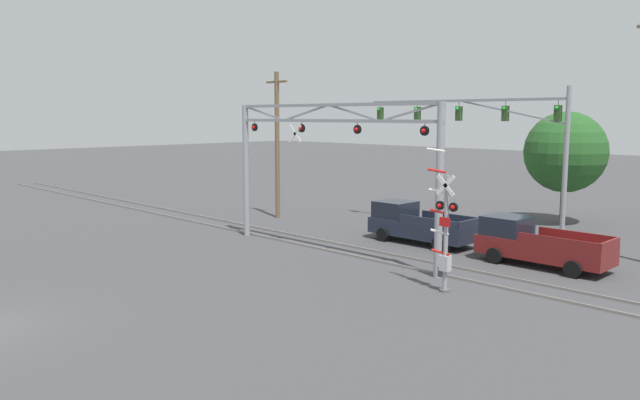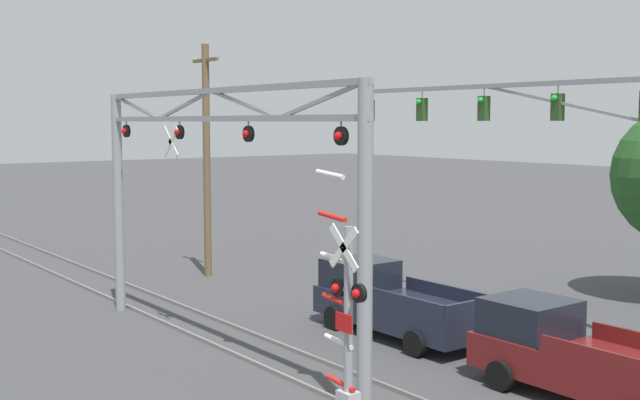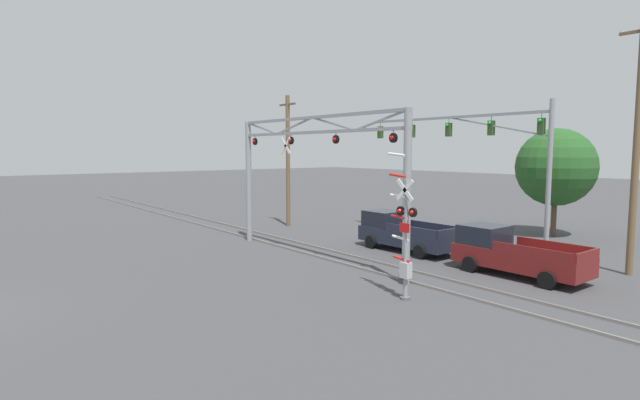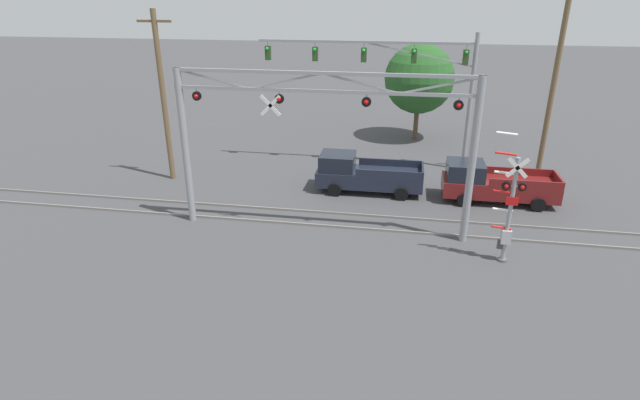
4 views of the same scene
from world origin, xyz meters
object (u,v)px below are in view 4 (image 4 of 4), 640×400
Objects in this scene: traffic_signal_span at (411,73)px; utility_pole_right at (554,79)px; utility_pole_left at (163,96)px; pickup_truck_following at (492,184)px; crossing_gantry at (322,133)px; background_tree_beyond_span at (419,79)px; pickup_truck_lead at (363,174)px; crossing_signal_mast at (508,213)px.

utility_pole_right is at bearing -5.87° from traffic_signal_span.
utility_pole_left is 0.84× the size of utility_pole_right.
pickup_truck_following is 0.61× the size of utility_pole_left.
background_tree_beyond_span is at bearing 75.13° from crossing_gantry.
utility_pole_left reaches higher than background_tree_beyond_span.
traffic_signal_span is at bearing -95.91° from background_tree_beyond_span.
utility_pole_right is 1.62× the size of background_tree_beyond_span.
crossing_gantry is 2.26× the size of pickup_truck_following.
pickup_truck_lead is 11.23m from utility_pole_left.
utility_pole_right is at bearing 38.12° from crossing_gantry.
utility_pole_left is 1.36× the size of background_tree_beyond_span.
traffic_signal_span is at bearing 69.54° from crossing_gantry.
pickup_truck_following is 0.52× the size of utility_pole_right.
background_tree_beyond_span is (2.74, 10.45, 3.27)m from pickup_truck_lead.
crossing_signal_mast is at bearing -70.21° from traffic_signal_span.
pickup_truck_lead is 11.29m from background_tree_beyond_span.
pickup_truck_lead is 0.99× the size of pickup_truck_following.
traffic_signal_span is at bearing 132.92° from pickup_truck_following.
utility_pole_right reaches higher than traffic_signal_span.
crossing_gantry is at bearing -141.88° from utility_pole_right.
crossing_signal_mast is (7.31, -1.52, -2.31)m from crossing_gantry.
pickup_truck_lead is (1.34, 4.90, -3.44)m from crossing_gantry.
traffic_signal_span reaches higher than pickup_truck_following.
pickup_truck_lead is at bearing -159.33° from utility_pole_right.
background_tree_beyond_span is at bearing 37.82° from utility_pole_left.
pickup_truck_following is at bearing -128.51° from utility_pole_right.
pickup_truck_following is at bearing 30.85° from crossing_gantry.
traffic_signal_span is 6.29m from background_tree_beyond_span.
crossing_gantry is 1.16× the size of utility_pole_right.
crossing_gantry is 9.64m from pickup_truck_following.
traffic_signal_span reaches higher than background_tree_beyond_span.
crossing_signal_mast is 0.94× the size of pickup_truck_following.
pickup_truck_following is (6.39, -0.28, 0.00)m from pickup_truck_lead.
pickup_truck_lead is 11.08m from utility_pole_right.
pickup_truck_following is (0.42, 6.14, -1.14)m from crossing_signal_mast.
background_tree_beyond_span is at bearing 84.09° from traffic_signal_span.
traffic_signal_span reaches higher than crossing_signal_mast.
crossing_signal_mast is 0.42× the size of traffic_signal_span.
traffic_signal_span is at bearing 174.13° from utility_pole_right.
traffic_signal_span reaches higher than crossing_gantry.
pickup_truck_lead is 0.83× the size of background_tree_beyond_span.
pickup_truck_following is 0.84× the size of background_tree_beyond_span.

